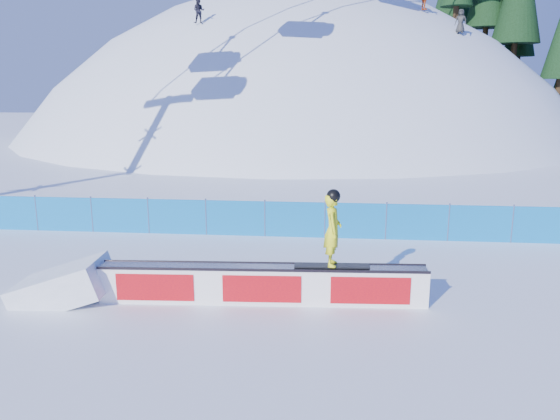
{
  "coord_description": "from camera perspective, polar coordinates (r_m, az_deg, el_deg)",
  "views": [
    {
      "loc": [
        3.16,
        -13.05,
        5.01
      ],
      "look_at": [
        1.84,
        0.99,
        1.73
      ],
      "focal_mm": 35.0,
      "sensor_mm": 36.0,
      "label": 1
    }
  ],
  "objects": [
    {
      "name": "ground",
      "position": [
        14.33,
        -7.77,
        -7.51
      ],
      "size": [
        160.0,
        160.0,
        0.0
      ],
      "primitive_type": "plane",
      "color": "white",
      "rests_on": "ground"
    },
    {
      "name": "snow_hill",
      "position": [
        59.75,
        1.95,
        -9.58
      ],
      "size": [
        64.0,
        64.0,
        64.0
      ],
      "color": "white",
      "rests_on": "ground"
    },
    {
      "name": "treeline",
      "position": [
        58.04,
        26.81,
        16.59
      ],
      "size": [
        24.81,
        12.11,
        22.24
      ],
      "color": "black",
      "rests_on": "ground"
    },
    {
      "name": "safety_fence",
      "position": [
        18.37,
        -4.68,
        -0.85
      ],
      "size": [
        22.05,
        0.05,
        1.3
      ],
      "color": "#0A6DB9",
      "rests_on": "ground"
    },
    {
      "name": "rail_box",
      "position": [
        12.82,
        -1.84,
        -7.77
      ],
      "size": [
        7.62,
        0.93,
        0.91
      ],
      "rotation": [
        0.0,
        0.0,
        0.05
      ],
      "color": "white",
      "rests_on": "ground"
    },
    {
      "name": "snow_ramp",
      "position": [
        14.14,
        -21.65,
        -8.65
      ],
      "size": [
        2.33,
        1.53,
        1.41
      ],
      "primitive_type": null,
      "rotation": [
        0.0,
        -0.31,
        0.05
      ],
      "color": "white",
      "rests_on": "ground"
    },
    {
      "name": "snowboarder",
      "position": [
        12.39,
        5.52,
        -1.99
      ],
      "size": [
        1.74,
        0.61,
        1.81
      ],
      "rotation": [
        0.0,
        0.0,
        1.56
      ],
      "color": "black",
      "rests_on": "rail_box"
    }
  ]
}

